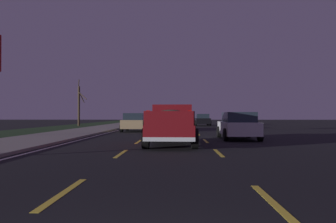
{
  "coord_description": "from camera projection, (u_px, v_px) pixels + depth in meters",
  "views": [
    {
      "loc": [
        -1.89,
        -0.26,
        1.37
      ],
      "look_at": [
        15.29,
        0.24,
        1.56
      ],
      "focal_mm": 35.03,
      "sensor_mm": 36.0,
      "label": 1
    }
  ],
  "objects": [
    {
      "name": "sedan_black",
      "position": [
        202.0,
        120.0,
        42.57
      ],
      "size": [
        4.43,
        2.08,
        1.54
      ],
      "color": "black",
      "rests_on": "ground"
    },
    {
      "name": "sedan_green",
      "position": [
        172.0,
        121.0,
        30.88
      ],
      "size": [
        4.42,
        2.05,
        1.54
      ],
      "color": "#14592D",
      "rests_on": "ground"
    },
    {
      "name": "pickup_truck",
      "position": [
        172.0,
        124.0,
        15.18
      ],
      "size": [
        5.47,
        2.37,
        1.87
      ],
      "color": "maroon",
      "rests_on": "ground"
    },
    {
      "name": "sedan_white",
      "position": [
        238.0,
        125.0,
        18.64
      ],
      "size": [
        4.41,
        2.04,
        1.54
      ],
      "color": "silver",
      "rests_on": "ground"
    },
    {
      "name": "lane_markings",
      "position": [
        144.0,
        129.0,
        32.12
      ],
      "size": [
        108.38,
        7.04,
        0.01
      ],
      "color": "yellow",
      "rests_on": "ground"
    },
    {
      "name": "grass_verge",
      "position": [
        35.0,
        130.0,
        29.23
      ],
      "size": [
        108.0,
        6.0,
        0.01
      ],
      "primitive_type": "cube",
      "color": "#1E3819",
      "rests_on": "ground"
    },
    {
      "name": "ground",
      "position": [
        175.0,
        131.0,
        28.87
      ],
      "size": [
        144.0,
        144.0,
        0.0
      ],
      "primitive_type": "plane",
      "color": "black"
    },
    {
      "name": "sedan_tan",
      "position": [
        135.0,
        122.0,
        27.82
      ],
      "size": [
        4.4,
        2.02,
        1.54
      ],
      "color": "#9E845B",
      "rests_on": "ground"
    },
    {
      "name": "sidewalk_shoulder",
      "position": [
        91.0,
        130.0,
        29.09
      ],
      "size": [
        108.0,
        4.0,
        0.12
      ],
      "primitive_type": "cube",
      "color": "gray",
      "rests_on": "ground"
    },
    {
      "name": "bare_tree_far",
      "position": [
        79.0,
        104.0,
        41.77
      ],
      "size": [
        1.86,
        1.69,
        5.96
      ],
      "color": "#423323",
      "rests_on": "ground"
    }
  ]
}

